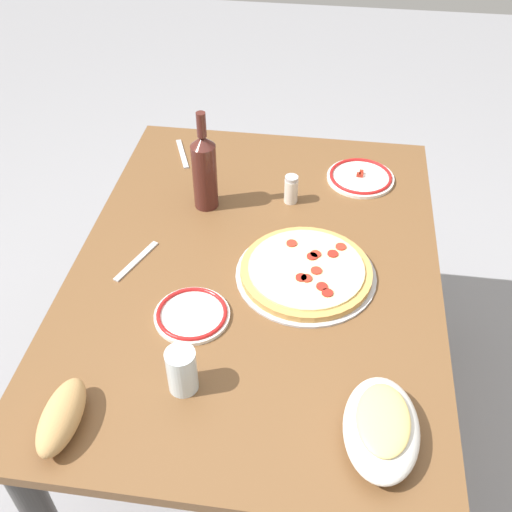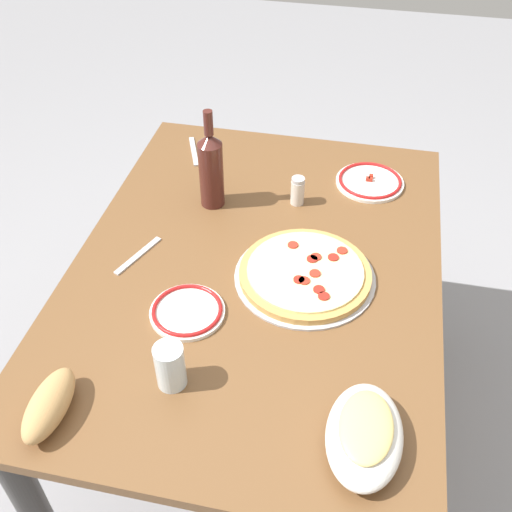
{
  "view_description": "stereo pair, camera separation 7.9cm",
  "coord_description": "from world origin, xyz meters",
  "px_view_note": "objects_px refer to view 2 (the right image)",
  "views": [
    {
      "loc": [
        1.15,
        0.16,
        1.82
      ],
      "look_at": [
        0.0,
        0.0,
        0.78
      ],
      "focal_mm": 42.48,
      "sensor_mm": 36.0,
      "label": 1
    },
    {
      "loc": [
        1.13,
        0.24,
        1.82
      ],
      "look_at": [
        0.0,
        0.0,
        0.78
      ],
      "focal_mm": 42.48,
      "sensor_mm": 36.0,
      "label": 2
    }
  ],
  "objects_px": {
    "water_glass": "(170,366)",
    "spice_shaker": "(298,191)",
    "pepperoni_pizza": "(305,274)",
    "baked_pasta_dish": "(365,434)",
    "dining_table": "(256,296)",
    "side_plate_near": "(370,181)",
    "wine_bottle": "(211,168)",
    "bread_loaf": "(49,405)",
    "side_plate_far": "(187,311)"
  },
  "relations": [
    {
      "from": "wine_bottle",
      "to": "side_plate_far",
      "type": "xyz_separation_m",
      "value": [
        0.44,
        0.05,
        -0.11
      ]
    },
    {
      "from": "pepperoni_pizza",
      "to": "side_plate_near",
      "type": "height_order",
      "value": "pepperoni_pizza"
    },
    {
      "from": "baked_pasta_dish",
      "to": "wine_bottle",
      "type": "distance_m",
      "value": 0.86
    },
    {
      "from": "wine_bottle",
      "to": "water_glass",
      "type": "bearing_deg",
      "value": 7.12
    },
    {
      "from": "dining_table",
      "to": "bread_loaf",
      "type": "xyz_separation_m",
      "value": [
        0.53,
        -0.32,
        0.15
      ]
    },
    {
      "from": "side_plate_near",
      "to": "bread_loaf",
      "type": "bearing_deg",
      "value": -31.23
    },
    {
      "from": "pepperoni_pizza",
      "to": "baked_pasta_dish",
      "type": "distance_m",
      "value": 0.48
    },
    {
      "from": "baked_pasta_dish",
      "to": "side_plate_near",
      "type": "distance_m",
      "value": 0.9
    },
    {
      "from": "water_glass",
      "to": "side_plate_near",
      "type": "xyz_separation_m",
      "value": [
        -0.83,
        0.36,
        -0.05
      ]
    },
    {
      "from": "dining_table",
      "to": "side_plate_near",
      "type": "height_order",
      "value": "side_plate_near"
    },
    {
      "from": "side_plate_far",
      "to": "side_plate_near",
      "type": "bearing_deg",
      "value": 148.24
    },
    {
      "from": "dining_table",
      "to": "pepperoni_pizza",
      "type": "xyz_separation_m",
      "value": [
        0.02,
        0.13,
        0.13
      ]
    },
    {
      "from": "side_plate_far",
      "to": "spice_shaker",
      "type": "relative_size",
      "value": 2.09
    },
    {
      "from": "spice_shaker",
      "to": "bread_loaf",
      "type": "bearing_deg",
      "value": -24.85
    },
    {
      "from": "dining_table",
      "to": "pepperoni_pizza",
      "type": "distance_m",
      "value": 0.19
    },
    {
      "from": "spice_shaker",
      "to": "side_plate_far",
      "type": "bearing_deg",
      "value": -21.01
    },
    {
      "from": "pepperoni_pizza",
      "to": "wine_bottle",
      "type": "distance_m",
      "value": 0.42
    },
    {
      "from": "bread_loaf",
      "to": "dining_table",
      "type": "bearing_deg",
      "value": 149.25
    },
    {
      "from": "wine_bottle",
      "to": "side_plate_near",
      "type": "xyz_separation_m",
      "value": [
        -0.19,
        0.44,
        -0.11
      ]
    },
    {
      "from": "side_plate_near",
      "to": "bread_loaf",
      "type": "height_order",
      "value": "bread_loaf"
    },
    {
      "from": "baked_pasta_dish",
      "to": "bread_loaf",
      "type": "bearing_deg",
      "value": -84.36
    },
    {
      "from": "dining_table",
      "to": "side_plate_near",
      "type": "distance_m",
      "value": 0.52
    },
    {
      "from": "side_plate_near",
      "to": "side_plate_far",
      "type": "height_order",
      "value": "side_plate_near"
    },
    {
      "from": "pepperoni_pizza",
      "to": "wine_bottle",
      "type": "height_order",
      "value": "wine_bottle"
    },
    {
      "from": "spice_shaker",
      "to": "dining_table",
      "type": "bearing_deg",
      "value": -12.35
    },
    {
      "from": "dining_table",
      "to": "side_plate_near",
      "type": "xyz_separation_m",
      "value": [
        -0.43,
        0.26,
        0.13
      ]
    },
    {
      "from": "baked_pasta_dish",
      "to": "bread_loaf",
      "type": "height_order",
      "value": "baked_pasta_dish"
    },
    {
      "from": "dining_table",
      "to": "side_plate_near",
      "type": "relative_size",
      "value": 6.33
    },
    {
      "from": "baked_pasta_dish",
      "to": "side_plate_near",
      "type": "bearing_deg",
      "value": -176.92
    },
    {
      "from": "water_glass",
      "to": "spice_shaker",
      "type": "distance_m",
      "value": 0.71
    },
    {
      "from": "baked_pasta_dish",
      "to": "dining_table",
      "type": "bearing_deg",
      "value": -146.21
    },
    {
      "from": "wine_bottle",
      "to": "spice_shaker",
      "type": "relative_size",
      "value": 3.44
    },
    {
      "from": "pepperoni_pizza",
      "to": "water_glass",
      "type": "height_order",
      "value": "water_glass"
    },
    {
      "from": "wine_bottle",
      "to": "side_plate_far",
      "type": "bearing_deg",
      "value": 6.99
    },
    {
      "from": "baked_pasta_dish",
      "to": "water_glass",
      "type": "relative_size",
      "value": 2.18
    },
    {
      "from": "baked_pasta_dish",
      "to": "side_plate_far",
      "type": "relative_size",
      "value": 1.32
    },
    {
      "from": "wine_bottle",
      "to": "side_plate_far",
      "type": "relative_size",
      "value": 1.65
    },
    {
      "from": "spice_shaker",
      "to": "wine_bottle",
      "type": "bearing_deg",
      "value": -78.06
    },
    {
      "from": "water_glass",
      "to": "dining_table",
      "type": "bearing_deg",
      "value": 166.06
    },
    {
      "from": "water_glass",
      "to": "bread_loaf",
      "type": "height_order",
      "value": "water_glass"
    },
    {
      "from": "side_plate_near",
      "to": "spice_shaker",
      "type": "relative_size",
      "value": 2.37
    },
    {
      "from": "bread_loaf",
      "to": "water_glass",
      "type": "bearing_deg",
      "value": 120.9
    },
    {
      "from": "side_plate_near",
      "to": "baked_pasta_dish",
      "type": "bearing_deg",
      "value": 3.08
    },
    {
      "from": "pepperoni_pizza",
      "to": "baked_pasta_dish",
      "type": "height_order",
      "value": "baked_pasta_dish"
    },
    {
      "from": "pepperoni_pizza",
      "to": "baked_pasta_dish",
      "type": "bearing_deg",
      "value": 22.11
    },
    {
      "from": "baked_pasta_dish",
      "to": "side_plate_far",
      "type": "bearing_deg",
      "value": -121.14
    },
    {
      "from": "water_glass",
      "to": "side_plate_far",
      "type": "relative_size",
      "value": 0.61
    },
    {
      "from": "pepperoni_pizza",
      "to": "water_glass",
      "type": "distance_m",
      "value": 0.45
    },
    {
      "from": "bread_loaf",
      "to": "side_plate_near",
      "type": "bearing_deg",
      "value": 148.77
    },
    {
      "from": "water_glass",
      "to": "wine_bottle",
      "type": "bearing_deg",
      "value": -172.88
    }
  ]
}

